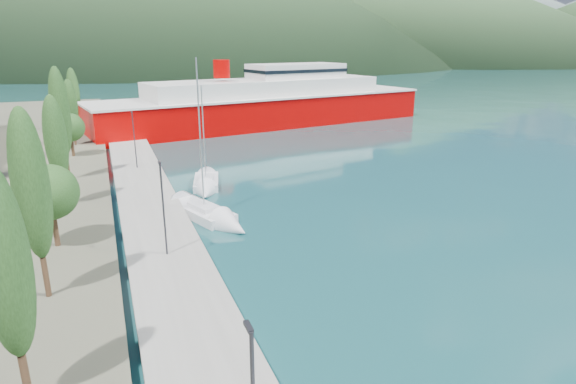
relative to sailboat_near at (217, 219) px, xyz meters
name	(u,v)px	position (x,y,z in m)	size (l,w,h in m)	color
ground	(147,96)	(4.27, 101.33, -0.33)	(1400.00, 1400.00, 0.00)	#18484B
quay	(147,199)	(-4.73, 7.33, 0.07)	(5.00, 88.00, 0.80)	gray
tree_row	(60,137)	(-11.42, 11.54, 5.43)	(3.68, 65.72, 11.05)	#47301E
lamp_posts	(160,198)	(-4.73, -4.64, 3.75)	(0.15, 43.65, 6.06)	#2D2D33
sailboat_near	(217,219)	(0.00, 0.00, 0.00)	(5.71, 9.83, 13.76)	silver
sailboat_mid	(206,188)	(0.99, 9.05, -0.02)	(4.02, 7.78, 10.93)	silver
ferry	(268,104)	(19.34, 44.12, 3.26)	(60.68, 23.10, 11.79)	#AE0000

